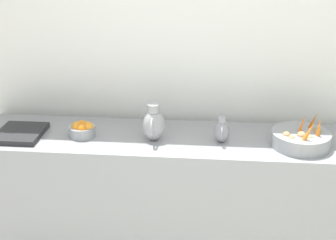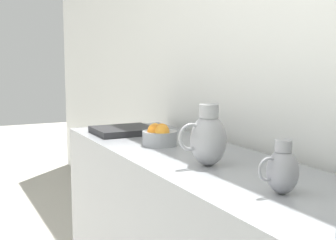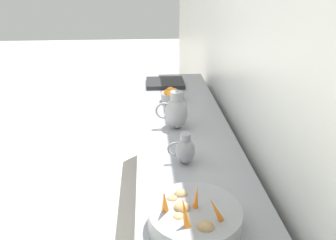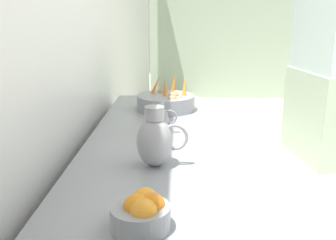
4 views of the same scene
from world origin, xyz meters
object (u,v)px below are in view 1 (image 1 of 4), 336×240
at_px(orange_bowl, 82,129).
at_px(metal_pitcher_short, 222,131).
at_px(metal_pitcher_tall, 153,124).
at_px(vegetable_colander, 301,139).

xyz_separation_m(orange_bowl, metal_pitcher_short, (0.00, 0.94, 0.03)).
distance_m(orange_bowl, metal_pitcher_tall, 0.49).
xyz_separation_m(vegetable_colander, metal_pitcher_tall, (-0.01, -0.96, 0.06)).
bearing_deg(orange_bowl, metal_pitcher_short, 89.92).
distance_m(metal_pitcher_tall, metal_pitcher_short, 0.45).
bearing_deg(vegetable_colander, metal_pitcher_tall, -90.75).
height_order(vegetable_colander, orange_bowl, vegetable_colander).
height_order(vegetable_colander, metal_pitcher_short, vegetable_colander).
xyz_separation_m(metal_pitcher_tall, metal_pitcher_short, (-0.01, 0.45, -0.03)).
relative_size(metal_pitcher_tall, metal_pitcher_short, 1.42).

